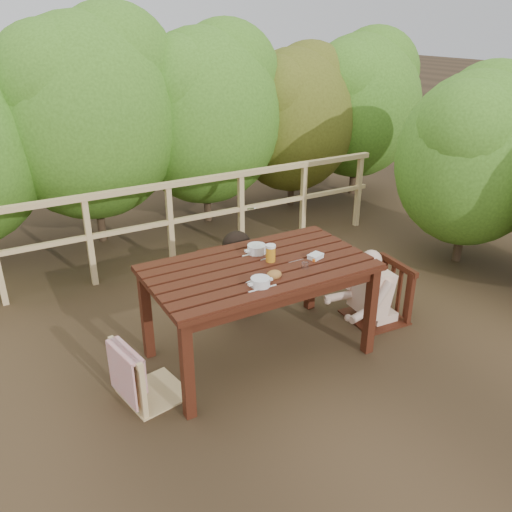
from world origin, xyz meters
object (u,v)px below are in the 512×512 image
bread_roll (274,275)px  chair_far (230,257)px  woman (229,245)px  soup_near (260,283)px  diner_right (382,261)px  chair_left (150,343)px  beer_glass (271,254)px  chair_right (379,270)px  table (259,311)px  tumbler (305,266)px  butter_tub (315,257)px  soup_far (257,250)px

bread_roll → chair_far: bearing=79.8°
woman → soup_near: 1.32m
woman → diner_right: (1.09, -0.97, -0.03)m
chair_left → beer_glass: 1.17m
chair_right → soup_near: bearing=-75.3°
woman → bread_roll: woman is taller
table → tumbler: size_ratio=26.33×
diner_right → butter_tub: size_ratio=9.62×
chair_left → soup_near: 0.93m
chair_right → tumbler: (-0.98, -0.19, 0.34)m
chair_far → table: bearing=-101.6°
table → bread_roll: (-0.01, -0.25, 0.45)m
chair_left → bread_roll: (0.96, -0.18, 0.40)m
table → tumbler: (0.28, -0.24, 0.45)m
chair_left → chair_far: bearing=-60.4°
diner_right → beer_glass: diner_right is taller
woman → tumbler: woman is taller
chair_left → chair_right: (2.22, 0.03, 0.05)m
soup_far → tumbler: 0.48m
chair_left → bread_roll: bearing=-110.8°
woman → beer_glass: (-0.08, -0.91, 0.28)m
soup_near → tumbler: size_ratio=3.57×
soup_far → tumbler: (0.18, -0.45, -0.01)m
table → woman: 0.97m
chair_right → woman: size_ratio=0.83×
diner_right → butter_tub: (-0.82, -0.08, 0.26)m
chair_left → chair_far: 1.52m
woman → butter_tub: size_ratio=10.04×
table → bread_roll: size_ratio=14.52×
table → woman: bearing=78.0°
table → butter_tub: (0.46, -0.12, 0.44)m
soup_near → butter_tub: (0.64, 0.20, -0.01)m
bread_roll → table: bearing=87.3°
woman → bread_roll: (-0.21, -1.17, 0.24)m
chair_right → butter_tub: bearing=-80.7°
table → butter_tub: size_ratio=14.38×
chair_left → chair_far: size_ratio=0.91×
soup_far → butter_tub: 0.49m
chair_far → soup_near: chair_far is taller
diner_right → bread_roll: diner_right is taller
table → woman: woman is taller
table → chair_left: (-0.97, -0.07, 0.05)m
table → soup_near: 0.58m
butter_tub → soup_far: bearing=119.0°
diner_right → soup_near: 1.51m
diner_right → chair_right: bearing=93.8°
soup_near → soup_far: size_ratio=0.92×
butter_tub → beer_glass: bearing=140.3°
tumbler → bread_roll: bearing=-178.0°
diner_right → beer_glass: 1.21m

